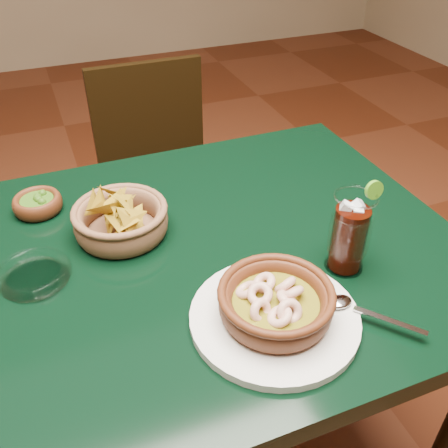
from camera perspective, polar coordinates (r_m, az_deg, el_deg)
name	(u,v)px	position (r m, az deg, el deg)	size (l,w,h in m)	color
dining_table	(154,299)	(1.00, -7.99, -8.48)	(1.20, 0.80, 0.75)	black
dining_chair	(162,185)	(1.70, -7.10, 4.49)	(0.39, 0.39, 0.84)	black
shrimp_plate	(276,306)	(0.80, 5.91, -9.33)	(0.34, 0.27, 0.08)	silver
chip_basket	(121,220)	(0.99, -11.71, 0.50)	(0.22, 0.22, 0.13)	brown
guacamole_ramekin	(38,203)	(1.11, -20.51, 2.21)	(0.12, 0.12, 0.04)	#451E0E
cola_drink	(349,233)	(0.89, 14.15, -1.05)	(0.15, 0.15, 0.17)	white
glass_ashtray	(34,274)	(0.93, -20.88, -5.40)	(0.14, 0.14, 0.03)	white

